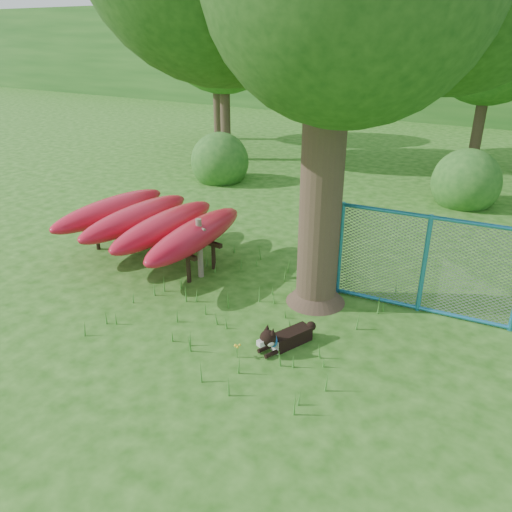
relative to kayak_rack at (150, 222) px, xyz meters
The scene contains 12 objects.
ground 3.40m from the kayak_rack, 34.94° to the right, with size 80.00×80.00×0.00m, color #1F5410.
wooden_post 1.36m from the kayak_rack, ahead, with size 0.32×0.12×1.16m.
kayak_rack is the anchor object (origin of this frame).
husky_dog 4.12m from the kayak_rack, 20.18° to the right, with size 0.56×0.97×0.46m.
fence_section 5.26m from the kayak_rack, ahead, with size 2.89×0.34×2.82m.
wildflower_clump 3.95m from the kayak_rack, 30.24° to the right, with size 0.10×0.09×0.22m.
bg_tree_a 9.68m from the kayak_rack, 115.08° to the left, with size 4.40×4.40×6.70m.
bg_tree_c 12.33m from the kayak_rack, 69.27° to the left, with size 4.00×4.00×6.12m.
bg_tree_f 13.10m from the kayak_rack, 119.54° to the left, with size 3.60×3.60×5.55m.
shrub_left 6.12m from the kayak_rack, 112.25° to the left, with size 1.80×1.80×1.80m, color #265D1E.
shrub_mid 8.56m from the kayak_rack, 56.51° to the left, with size 1.80×1.80×1.80m, color #265D1E.
wooded_hillside 26.34m from the kayak_rack, 84.09° to the left, with size 80.00×12.00×6.00m, color #265D1E.
Camera 1 is at (4.01, -4.99, 4.26)m, focal length 35.00 mm.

